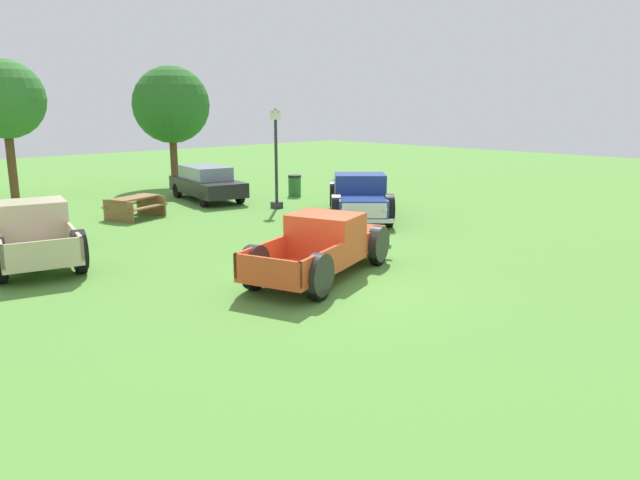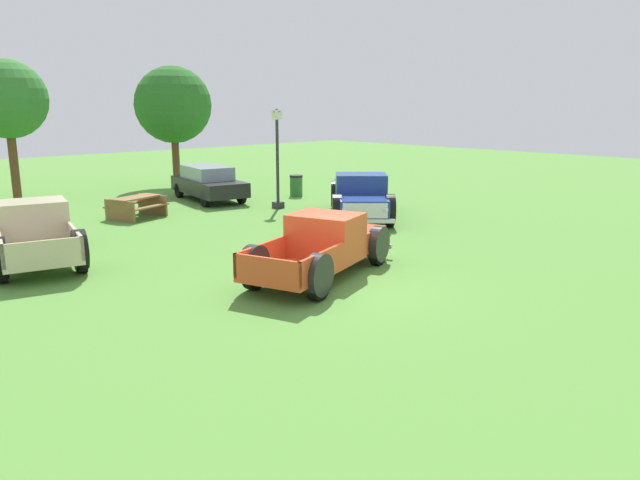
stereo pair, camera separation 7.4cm
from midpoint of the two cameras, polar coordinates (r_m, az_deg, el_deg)
ground_plane at (r=13.98m, az=1.08°, el=-4.17°), size 80.00×80.00×0.00m
pickup_truck_foreground at (r=14.70m, az=0.79°, el=-0.47°), size 5.14×3.18×1.48m
pickup_truck_behind_left at (r=21.74m, az=3.98°, el=3.99°), size 5.03×5.12×1.62m
pickup_truck_behind_right at (r=17.77m, az=-25.35°, el=0.76°), size 3.08×5.46×1.58m
sedan_distant_a at (r=26.42m, az=-10.40°, el=5.35°), size 2.57×4.64×1.47m
lamp_post_far at (r=23.92m, az=-3.95°, el=7.85°), size 0.36×0.36×3.90m
picnic_table at (r=22.93m, az=-16.83°, el=3.22°), size 2.16×1.95×0.78m
trash_can at (r=27.24m, az=-2.18°, el=5.15°), size 0.59×0.59×0.95m
oak_tree_east at (r=29.11m, az=-27.35°, el=11.67°), size 3.30×3.30×5.91m
oak_tree_west at (r=31.06m, az=-13.61°, el=12.26°), size 3.72×3.72×5.88m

